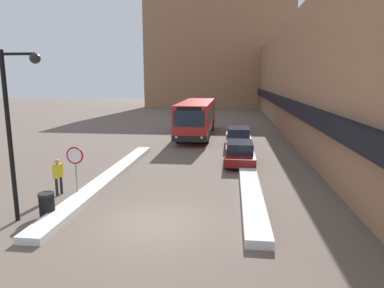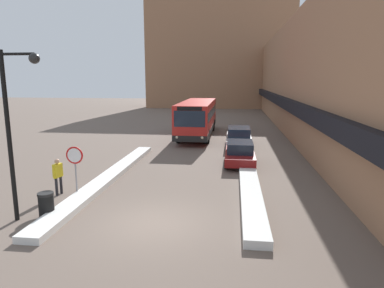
{
  "view_description": "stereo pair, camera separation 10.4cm",
  "coord_description": "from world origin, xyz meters",
  "px_view_note": "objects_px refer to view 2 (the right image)",
  "views": [
    {
      "loc": [
        2.67,
        -11.36,
        5.12
      ],
      "look_at": [
        0.52,
        7.03,
        1.6
      ],
      "focal_mm": 32.0,
      "sensor_mm": 36.0,
      "label": 1
    },
    {
      "loc": [
        2.77,
        -11.35,
        5.12
      ],
      "look_at": [
        0.52,
        7.03,
        1.6
      ],
      "focal_mm": 32.0,
      "sensor_mm": 36.0,
      "label": 2
    }
  ],
  "objects_px": {
    "parked_car_front": "(240,153)",
    "trash_bin": "(46,205)",
    "city_bus": "(198,117)",
    "stop_sign": "(75,161)",
    "street_lamp": "(15,118)",
    "pedestrian": "(58,173)",
    "parked_car_middle": "(239,137)"
  },
  "relations": [
    {
      "from": "parked_car_front",
      "to": "trash_bin",
      "type": "bearing_deg",
      "value": -128.64
    },
    {
      "from": "stop_sign",
      "to": "pedestrian",
      "type": "bearing_deg",
      "value": 166.51
    },
    {
      "from": "parked_car_front",
      "to": "city_bus",
      "type": "bearing_deg",
      "value": 109.93
    },
    {
      "from": "parked_car_front",
      "to": "stop_sign",
      "type": "height_order",
      "value": "stop_sign"
    },
    {
      "from": "street_lamp",
      "to": "parked_car_middle",
      "type": "bearing_deg",
      "value": 62.13
    },
    {
      "from": "pedestrian",
      "to": "trash_bin",
      "type": "height_order",
      "value": "pedestrian"
    },
    {
      "from": "city_bus",
      "to": "pedestrian",
      "type": "height_order",
      "value": "city_bus"
    },
    {
      "from": "street_lamp",
      "to": "parked_car_front",
      "type": "bearing_deg",
      "value": 50.16
    },
    {
      "from": "stop_sign",
      "to": "pedestrian",
      "type": "xyz_separation_m",
      "value": [
        -0.95,
        0.23,
        -0.66
      ]
    },
    {
      "from": "city_bus",
      "to": "pedestrian",
      "type": "distance_m",
      "value": 17.48
    },
    {
      "from": "city_bus",
      "to": "street_lamp",
      "type": "distance_m",
      "value": 20.32
    },
    {
      "from": "city_bus",
      "to": "parked_car_front",
      "type": "xyz_separation_m",
      "value": [
        3.68,
        -10.15,
        -1.04
      ]
    },
    {
      "from": "city_bus",
      "to": "stop_sign",
      "type": "height_order",
      "value": "city_bus"
    },
    {
      "from": "trash_bin",
      "to": "stop_sign",
      "type": "bearing_deg",
      "value": 86.57
    },
    {
      "from": "city_bus",
      "to": "pedestrian",
      "type": "xyz_separation_m",
      "value": [
        -4.49,
        -16.87,
        -0.75
      ]
    },
    {
      "from": "city_bus",
      "to": "pedestrian",
      "type": "bearing_deg",
      "value": -104.9
    },
    {
      "from": "stop_sign",
      "to": "pedestrian",
      "type": "height_order",
      "value": "stop_sign"
    },
    {
      "from": "parked_car_middle",
      "to": "stop_sign",
      "type": "xyz_separation_m",
      "value": [
        -7.22,
        -12.5,
        0.9
      ]
    },
    {
      "from": "street_lamp",
      "to": "city_bus",
      "type": "bearing_deg",
      "value": 77.64
    },
    {
      "from": "stop_sign",
      "to": "pedestrian",
      "type": "distance_m",
      "value": 1.18
    },
    {
      "from": "parked_car_middle",
      "to": "street_lamp",
      "type": "bearing_deg",
      "value": -117.87
    },
    {
      "from": "city_bus",
      "to": "stop_sign",
      "type": "bearing_deg",
      "value": -101.68
    },
    {
      "from": "parked_car_front",
      "to": "trash_bin",
      "type": "relative_size",
      "value": 4.44
    },
    {
      "from": "pedestrian",
      "to": "trash_bin",
      "type": "bearing_deg",
      "value": -147.81
    },
    {
      "from": "parked_car_front",
      "to": "street_lamp",
      "type": "height_order",
      "value": "street_lamp"
    },
    {
      "from": "pedestrian",
      "to": "trash_bin",
      "type": "xyz_separation_m",
      "value": [
        0.82,
        -2.47,
        -0.51
      ]
    },
    {
      "from": "stop_sign",
      "to": "street_lamp",
      "type": "relative_size",
      "value": 0.37
    },
    {
      "from": "street_lamp",
      "to": "trash_bin",
      "type": "relative_size",
      "value": 6.43
    },
    {
      "from": "pedestrian",
      "to": "parked_car_middle",
      "type": "bearing_deg",
      "value": -19.78
    },
    {
      "from": "parked_car_front",
      "to": "parked_car_middle",
      "type": "height_order",
      "value": "parked_car_middle"
    },
    {
      "from": "pedestrian",
      "to": "city_bus",
      "type": "bearing_deg",
      "value": -1.03
    },
    {
      "from": "city_bus",
      "to": "street_lamp",
      "type": "bearing_deg",
      "value": -102.36
    }
  ]
}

